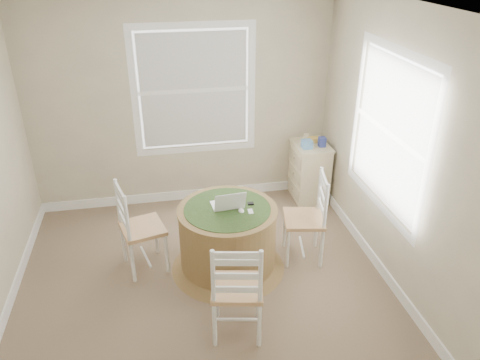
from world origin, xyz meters
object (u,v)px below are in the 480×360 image
object	(u,v)px
laptop	(228,204)
corner_chest	(309,171)
round_table	(228,236)
chair_near	(237,287)
chair_left	(143,228)
chair_right	(304,219)

from	to	relation	value
laptop	corner_chest	distance (m)	1.79
round_table	chair_near	distance (m)	0.89
chair_left	corner_chest	world-z (taller)	chair_left
chair_left	round_table	bearing A→B (deg)	-116.52
round_table	chair_near	bearing A→B (deg)	-91.03
chair_left	chair_near	world-z (taller)	same
chair_right	chair_near	bearing A→B (deg)	-32.84
chair_near	laptop	world-z (taller)	chair_near
chair_left	corner_chest	bearing A→B (deg)	-77.56
laptop	corner_chest	bearing A→B (deg)	-140.81
chair_near	corner_chest	world-z (taller)	chair_near
chair_right	laptop	world-z (taller)	chair_right
round_table	laptop	size ratio (longest dim) A/B	3.56
round_table	chair_left	distance (m)	0.85
round_table	corner_chest	xyz separation A→B (m)	(1.27, 1.26, -0.01)
chair_near	chair_right	size ratio (longest dim) A/B	1.00
corner_chest	laptop	bearing A→B (deg)	-136.41
round_table	chair_right	size ratio (longest dim) A/B	1.22
chair_right	corner_chest	world-z (taller)	chair_right
round_table	chair_near	size ratio (longest dim) A/B	1.22
round_table	laptop	bearing A→B (deg)	74.79
round_table	chair_right	bearing A→B (deg)	5.48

